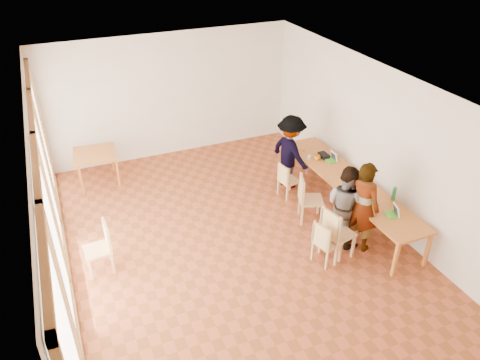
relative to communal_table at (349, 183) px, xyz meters
The scene contains 25 objects.
ground 2.60m from the communal_table, behind, with size 8.00×8.00×0.00m, color #A54927.
wall_back 4.75m from the communal_table, 122.23° to the left, with size 6.00×0.10×3.00m, color silver.
wall_front 4.81m from the communal_table, 121.78° to the right, with size 6.00×0.10×3.00m, color silver.
wall_right 0.94m from the communal_table, ahead, with size 0.10×8.00×3.00m, color silver.
window_wall 5.52m from the communal_table, behind, with size 0.10×8.00×3.00m, color white.
ceiling 3.41m from the communal_table, behind, with size 6.00×8.00×0.04m, color white.
communal_table is the anchor object (origin of this frame).
side_table 5.50m from the communal_table, 144.85° to the left, with size 0.90×0.90×0.75m.
chair_near 1.52m from the communal_table, 133.11° to the right, with size 0.55×0.55×0.54m.
chair_mid 1.74m from the communal_table, 137.19° to the right, with size 0.48×0.48×0.45m.
chair_far 0.92m from the communal_table, behind, with size 0.58×0.58×0.51m.
chair_empty 1.33m from the communal_table, 131.78° to the left, with size 0.42×0.42×0.42m.
chair_spare 4.81m from the communal_table, behind, with size 0.45×0.45×0.49m.
person_near 1.11m from the communal_table, 112.63° to the right, with size 0.64×0.42×1.75m, color gray.
person_mid 0.95m from the communal_table, 128.73° to the right, with size 0.76×0.59×1.57m, color gray.
person_far 1.50m from the communal_table, 113.07° to the left, with size 1.08×0.62×1.67m, color gray.
laptop_near 1.30m from the communal_table, 88.56° to the right, with size 0.27×0.28×0.20m.
laptop_mid 0.82m from the communal_table, 95.81° to the right, with size 0.23×0.26×0.22m.
laptop_far 0.85m from the communal_table, 81.46° to the left, with size 0.21×0.25×0.20m.
yellow_mug 1.01m from the communal_table, 98.29° to the left, with size 0.14×0.14×0.11m, color orange.
green_bottle 0.99m from the communal_table, 69.77° to the right, with size 0.07×0.07×0.28m, color #1E7936.
clear_glass 1.14m from the communal_table, 104.34° to the left, with size 0.07×0.07×0.09m, color silver.
condiment_cup 1.18m from the communal_table, 80.73° to the right, with size 0.08×0.08×0.06m, color white.
pink_phone 1.53m from the communal_table, 97.23° to the left, with size 0.05×0.10×0.01m, color #DD3343.
black_pouch 1.04m from the communal_table, 87.44° to the left, with size 0.16×0.26×0.09m, color black.
Camera 1 is at (-2.57, -6.44, 5.51)m, focal length 35.00 mm.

